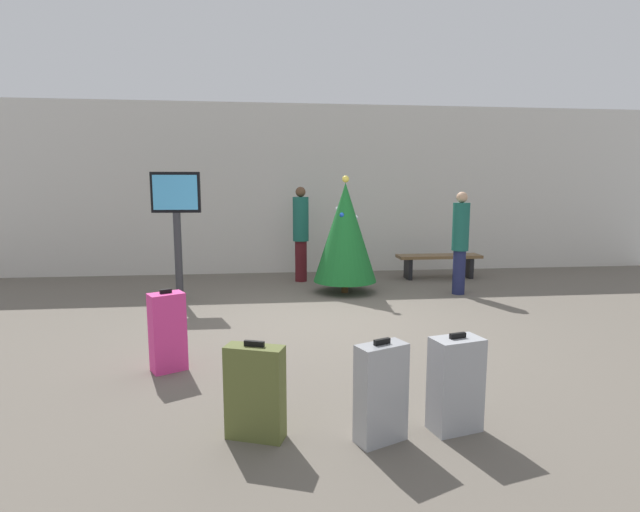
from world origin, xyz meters
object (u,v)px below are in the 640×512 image
Objects in this scene: holiday_tree at (345,232)px; suitcase_1 at (381,393)px; suitcase_0 at (168,332)px; traveller_0 at (460,240)px; waiting_bench at (439,260)px; traveller_1 at (301,231)px; suitcase_3 at (255,392)px; flight_info_kiosk at (177,214)px; suitcase_2 at (456,384)px.

suitcase_1 is (-0.56, -4.97, -0.69)m from holiday_tree.
suitcase_0 is at bearing -124.77° from holiday_tree.
waiting_bench is at bearing 83.17° from traveller_0.
traveller_0 is 3.00m from traveller_1.
traveller_0 is at bearing 52.85° from suitcase_3.
waiting_bench is at bearing 45.21° from suitcase_0.
suitcase_3 is at bearing -127.15° from traveller_0.
flight_info_kiosk is at bearing -172.50° from holiday_tree.
flight_info_kiosk reaches higher than suitcase_2.
waiting_bench is 2.03× the size of suitcase_0.
traveller_0 is 0.95× the size of traveller_1.
suitcase_1 reaches higher than suitcase_2.
flight_info_kiosk is 1.12× the size of traveller_1.
suitcase_1 reaches higher than suitcase_3.
suitcase_3 is at bearing 178.25° from suitcase_2.
traveller_0 is (4.70, 0.02, -0.47)m from flight_info_kiosk.
suitcase_2 is (2.40, -1.48, -0.04)m from suitcase_0.
waiting_bench is 0.92× the size of traveller_1.
holiday_tree reaches higher than suitcase_3.
suitcase_3 is at bearing -97.35° from traveller_1.
suitcase_2 is (0.60, 0.10, -0.00)m from suitcase_1.
holiday_tree reaches higher than suitcase_0.
suitcase_3 is (-0.90, 0.14, -0.01)m from suitcase_1.
suitcase_0 is at bearing 138.79° from suitcase_1.
suitcase_3 is (0.90, -1.43, -0.05)m from suitcase_0.
traveller_1 is at bearing 35.29° from flight_info_kiosk.
traveller_1 reaches higher than suitcase_1.
suitcase_1 is (0.14, -6.07, -0.62)m from traveller_1.
holiday_tree is 2.48m from waiting_bench.
holiday_tree is 1.16× the size of traveller_0.
suitcase_0 is at bearing 122.13° from suitcase_3.
waiting_bench is 2.21× the size of suitcase_1.
traveller_1 is 2.43× the size of suitcase_2.
flight_info_kiosk reaches higher than suitcase_1.
holiday_tree is at bearing 73.20° from suitcase_3.
flight_info_kiosk is 3.22m from suitcase_0.
suitcase_1 is (-2.49, -4.62, -0.58)m from traveller_0.
flight_info_kiosk is 2.81× the size of suitcase_3.
suitcase_2 is at bearing 9.41° from suitcase_1.
traveller_0 is at bearing 0.22° from flight_info_kiosk.
suitcase_0 is at bearing -134.79° from waiting_bench.
flight_info_kiosk is 2.73× the size of suitcase_2.
traveller_0 is at bearing 35.37° from suitcase_0.
suitcase_0 is (-4.29, -3.05, -0.55)m from traveller_0.
holiday_tree is at bearing 90.49° from suitcase_2.
holiday_tree is 2.68× the size of suitcase_2.
traveller_1 reaches higher than suitcase_0.
traveller_1 is 2.50× the size of suitcase_3.
flight_info_kiosk reaches higher than waiting_bench.
holiday_tree is 2.65× the size of suitcase_1.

